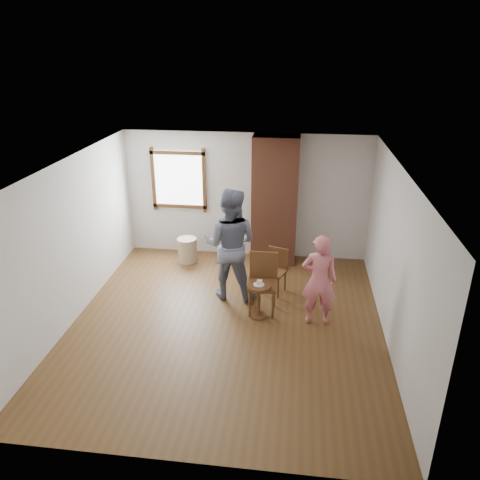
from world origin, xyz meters
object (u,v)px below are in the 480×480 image
at_px(dining_chair_right, 276,268).
at_px(side_table, 259,295).
at_px(man, 230,244).
at_px(person_pink, 319,280).
at_px(stoneware_crock, 187,250).
at_px(dining_chair_left, 263,279).

xyz_separation_m(dining_chair_right, side_table, (-0.23, -0.91, -0.06)).
distance_m(dining_chair_right, man, 1.00).
distance_m(side_table, person_pink, 1.02).
bearing_deg(person_pink, man, -25.37).
height_order(side_table, man, man).
xyz_separation_m(side_table, person_pink, (0.95, -0.05, 0.37)).
relative_size(stoneware_crock, person_pink, 0.33).
bearing_deg(stoneware_crock, person_pink, -37.18).
bearing_deg(side_table, dining_chair_right, 76.04).
height_order(stoneware_crock, man, man).
relative_size(stoneware_crock, dining_chair_right, 0.62).
height_order(dining_chair_left, person_pink, person_pink).
distance_m(stoneware_crock, side_table, 2.54).
bearing_deg(dining_chair_left, person_pink, -19.08).
relative_size(side_table, man, 0.30).
relative_size(stoneware_crock, man, 0.25).
distance_m(side_table, man, 1.05).
bearing_deg(dining_chair_left, stoneware_crock, 134.80).
height_order(dining_chair_right, man, man).
bearing_deg(man, dining_chair_right, -155.69).
xyz_separation_m(man, person_pink, (1.52, -0.70, -0.23)).
height_order(dining_chair_right, side_table, dining_chair_right).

